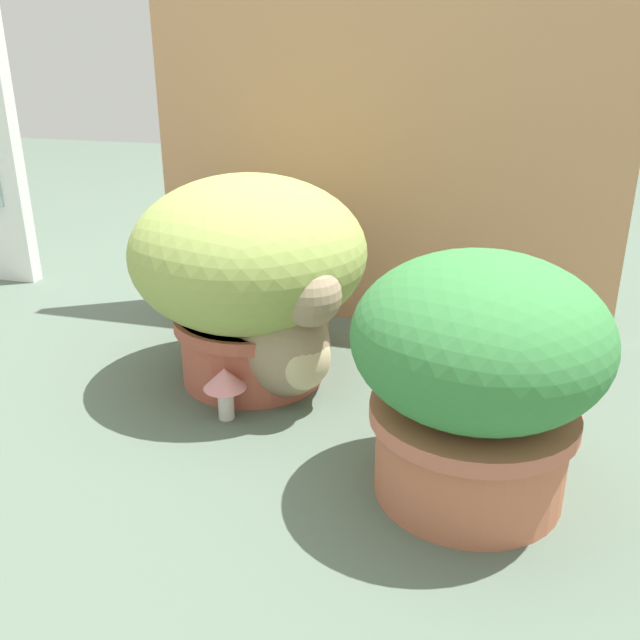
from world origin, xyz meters
name	(u,v)px	position (x,y,z in m)	size (l,w,h in m)	color
ground_plane	(257,401)	(0.00, 0.00, 0.00)	(6.00, 6.00, 0.00)	#516254
cardboard_backdrop	(382,130)	(0.14, 0.46, 0.44)	(1.05, 0.03, 0.88)	tan
grass_planter	(249,269)	(-0.04, 0.09, 0.22)	(0.44, 0.44, 0.40)	#B55945
leafy_planter	(477,371)	(0.40, -0.18, 0.20)	(0.36, 0.36, 0.36)	#BB684A
cat	(279,334)	(0.03, 0.04, 0.12)	(0.32, 0.32, 0.32)	#9E866A
mushroom_ornament_pink	(225,383)	(-0.03, -0.07, 0.07)	(0.08, 0.08, 0.10)	silver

